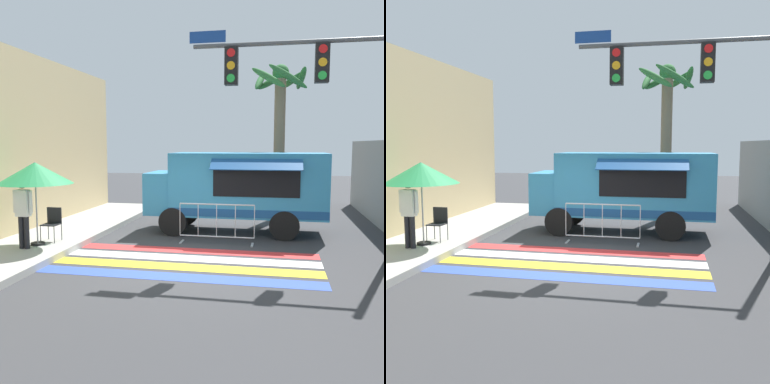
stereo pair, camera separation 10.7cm
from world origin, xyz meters
TOP-DOWN VIEW (x-y plane):
  - ground_plane at (0.00, 0.00)m, footprint 60.00×60.00m
  - crosswalk_painted at (0.00, -0.36)m, footprint 6.40×2.84m
  - food_truck at (0.80, 3.42)m, footprint 5.58×2.46m
  - traffic_signal_pole at (3.12, 0.65)m, footprint 4.93×0.29m
  - patio_umbrella at (-4.04, -0.06)m, footprint 1.94×1.94m
  - folding_chair at (-3.90, 0.48)m, footprint 0.43×0.43m
  - vendor_person at (-4.14, -0.49)m, footprint 0.53×0.23m
  - barricade_front at (0.46, 1.70)m, footprint 2.14×0.44m
  - palm_tree at (2.14, 6.21)m, footprint 2.15×2.22m

SIDE VIEW (x-z plane):
  - ground_plane at x=0.00m, z-range 0.00..0.00m
  - crosswalk_painted at x=0.00m, z-range 0.00..0.01m
  - barricade_front at x=0.46m, z-range 0.00..1.15m
  - folding_chair at x=-3.90m, z-range 0.27..1.17m
  - vendor_person at x=-4.14m, z-range 0.30..2.06m
  - food_truck at x=0.80m, z-range 0.21..2.75m
  - patio_umbrella at x=-4.04m, z-range 0.97..3.14m
  - palm_tree at x=2.14m, z-range 0.96..6.67m
  - traffic_signal_pole at x=3.12m, z-range 1.21..6.94m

